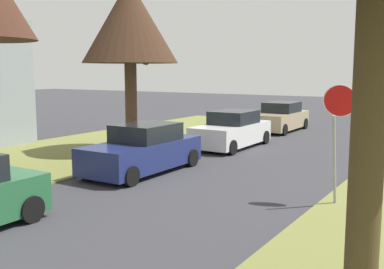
% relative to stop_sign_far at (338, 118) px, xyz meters
% --- Properties ---
extents(stop_sign_far, '(0.82, 0.67, 2.93)m').
position_rel_stop_sign_far_xyz_m(stop_sign_far, '(0.00, 0.00, 0.00)').
color(stop_sign_far, '#9EA0A5').
rests_on(stop_sign_far, grass_verge_right).
extents(street_tree_left_mid_b, '(3.80, 3.80, 6.78)m').
position_rel_stop_sign_far_xyz_m(street_tree_left_mid_b, '(-9.06, 3.14, 2.99)').
color(street_tree_left_mid_b, '#4E3627').
rests_on(street_tree_left_mid_b, grass_verge_left).
extents(parked_sedan_navy, '(1.95, 4.41, 1.57)m').
position_rel_stop_sign_far_xyz_m(parked_sedan_navy, '(-6.33, 0.43, -1.44)').
color(parked_sedan_navy, navy).
rests_on(parked_sedan_navy, ground).
extents(parked_sedan_white, '(1.95, 4.41, 1.57)m').
position_rel_stop_sign_far_xyz_m(parked_sedan_white, '(-6.15, 6.38, -1.44)').
color(parked_sedan_white, white).
rests_on(parked_sedan_white, ground).
extents(parked_sedan_tan, '(1.95, 4.41, 1.57)m').
position_rel_stop_sign_far_xyz_m(parked_sedan_tan, '(-6.41, 12.69, -1.44)').
color(parked_sedan_tan, tan).
rests_on(parked_sedan_tan, ground).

